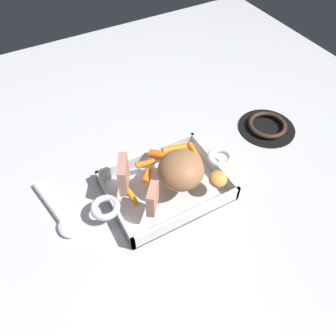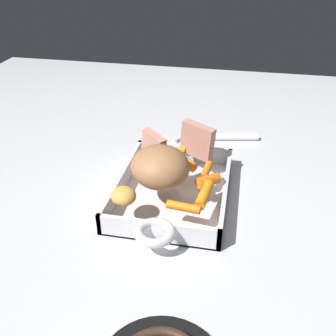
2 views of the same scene
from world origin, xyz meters
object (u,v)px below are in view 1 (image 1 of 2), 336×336
object	(u,v)px
baby_carrot_southwest	(194,152)
roast_slice_outer	(152,198)
baby_carrot_short	(132,198)
roasting_dish	(166,186)
serving_spoon	(58,214)
roast_slice_thick	(123,174)
baby_carrot_northwest	(145,163)
baby_carrot_southeast	(174,149)
baby_carrot_center_left	(158,155)
potato_near_roast	(218,179)
stove_burner_rear	(267,126)
pork_roast	(181,170)
baby_carrot_long	(147,176)

from	to	relation	value
baby_carrot_southwest	roast_slice_outer	bearing A→B (deg)	-151.13
roast_slice_outer	baby_carrot_short	bearing A→B (deg)	130.35
roasting_dish	serving_spoon	world-z (taller)	roasting_dish
roast_slice_thick	baby_carrot_northwest	world-z (taller)	roast_slice_thick
baby_carrot_short	baby_carrot_southeast	bearing A→B (deg)	27.91
baby_carrot_center_left	potato_near_roast	distance (m)	0.17
roasting_dish	roast_slice_thick	world-z (taller)	roast_slice_thick
roast_slice_thick	stove_burner_rear	bearing A→B (deg)	2.47
roast_slice_outer	pork_roast	bearing A→B (deg)	20.45
baby_carrot_southeast	baby_carrot_southwest	world-z (taller)	baby_carrot_southeast
baby_carrot_short	potato_near_roast	xyz separation A→B (m)	(0.21, -0.06, 0.01)
baby_carrot_long	potato_near_roast	distance (m)	0.18
baby_carrot_center_left	baby_carrot_southwest	size ratio (longest dim) A/B	0.80
roast_slice_thick	baby_carrot_long	xyz separation A→B (m)	(0.06, -0.01, -0.03)
pork_roast	potato_near_roast	xyz separation A→B (m)	(0.08, -0.05, -0.02)
baby_carrot_southeast	stove_burner_rear	xyz separation A→B (m)	(0.33, -0.02, -0.05)
roasting_dish	pork_roast	world-z (taller)	pork_roast
roasting_dish	baby_carrot_short	size ratio (longest dim) A/B	8.45
pork_roast	baby_carrot_northwest	world-z (taller)	pork_roast
baby_carrot_southeast	baby_carrot_short	bearing A→B (deg)	-152.09
roast_slice_outer	baby_carrot_short	size ratio (longest dim) A/B	1.27
baby_carrot_northwest	stove_burner_rear	bearing A→B (deg)	-1.20
baby_carrot_northwest	baby_carrot_southwest	xyz separation A→B (m)	(0.13, -0.03, 0.00)
baby_carrot_southwest	stove_burner_rear	size ratio (longest dim) A/B	0.36
baby_carrot_long	potato_near_roast	size ratio (longest dim) A/B	0.84
roast_slice_thick	baby_carrot_northwest	distance (m)	0.08
pork_roast	potato_near_roast	world-z (taller)	pork_roast
baby_carrot_short	baby_carrot_southwest	bearing A→B (deg)	14.87
baby_carrot_southeast	potato_near_roast	size ratio (longest dim) A/B	1.37
pork_roast	serving_spoon	distance (m)	0.33
roasting_dish	roast_slice_outer	distance (m)	0.11
roast_slice_thick	baby_carrot_southeast	xyz separation A→B (m)	(0.16, 0.04, -0.03)
roasting_dish	baby_carrot_long	size ratio (longest dim) A/B	9.71
roast_slice_outer	roasting_dish	bearing A→B (deg)	39.99
baby_carrot_southeast	baby_carrot_long	bearing A→B (deg)	-155.70
roasting_dish	stove_burner_rear	size ratio (longest dim) A/B	2.33
roasting_dish	baby_carrot_southeast	bearing A→B (deg)	48.16
stove_burner_rear	pork_roast	bearing A→B (deg)	-167.78
roasting_dish	serving_spoon	xyz separation A→B (m)	(-0.28, 0.06, -0.01)
baby_carrot_southeast	baby_carrot_northwest	bearing A→B (deg)	-176.04
baby_carrot_short	serving_spoon	world-z (taller)	baby_carrot_short
roast_slice_thick	stove_burner_rear	distance (m)	0.50
baby_carrot_short	baby_carrot_center_left	xyz separation A→B (m)	(0.12, 0.09, 0.00)
pork_roast	baby_carrot_southwest	size ratio (longest dim) A/B	1.91
baby_carrot_southeast	serving_spoon	bearing A→B (deg)	-177.59
baby_carrot_long	roasting_dish	bearing A→B (deg)	-29.60
roasting_dish	roast_slice_outer	xyz separation A→B (m)	(-0.07, -0.06, 0.06)
roast_slice_outer	baby_carrot_southeast	world-z (taller)	roast_slice_outer
stove_burner_rear	baby_carrot_short	bearing A→B (deg)	-171.51
roasting_dish	stove_burner_rear	bearing A→B (deg)	8.46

